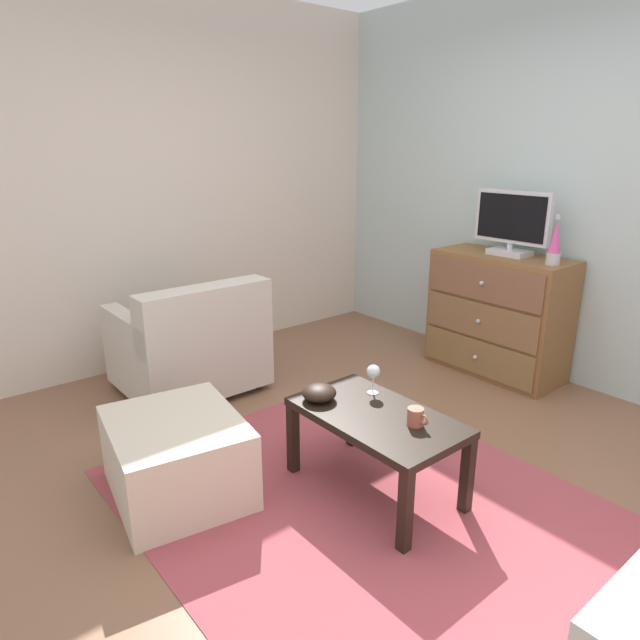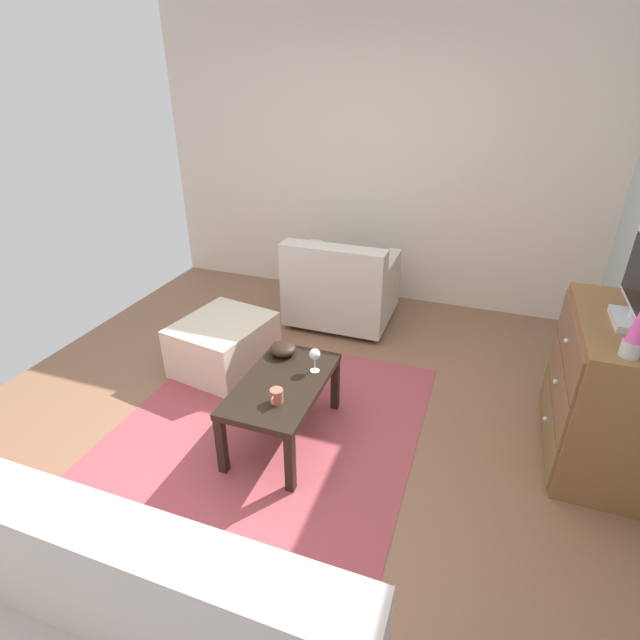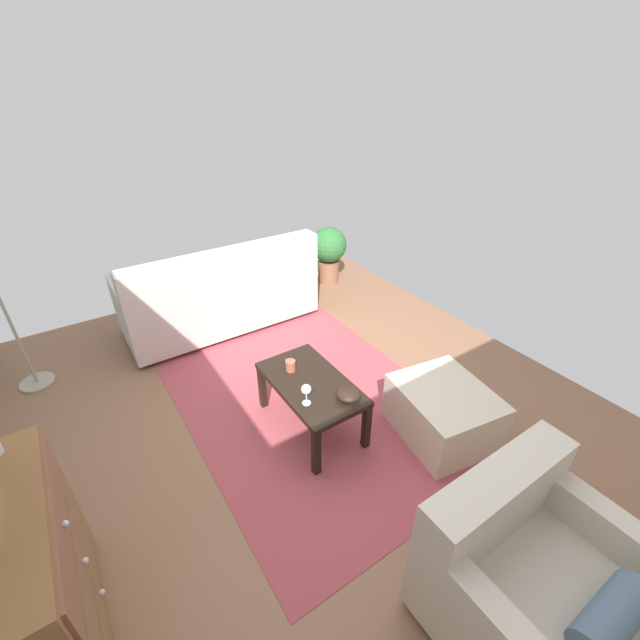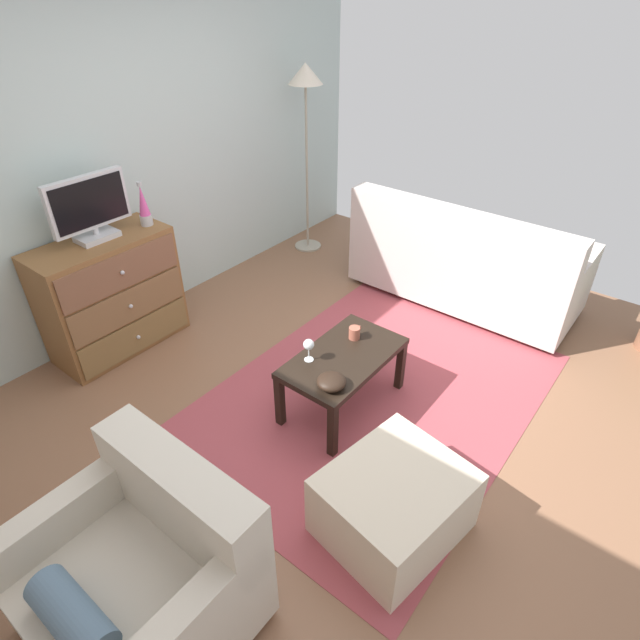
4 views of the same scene
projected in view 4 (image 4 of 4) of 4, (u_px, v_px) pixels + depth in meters
ground_plane at (335, 402)px, 3.59m from camera, size 5.33×4.55×0.05m
wall_accent_rear at (121, 147)px, 3.83m from camera, size 5.33×0.12×2.77m
area_rug at (375, 395)px, 3.60m from camera, size 2.60×1.90×0.01m
dresser at (112, 295)px, 3.86m from camera, size 0.99×0.49×0.90m
tv at (90, 208)px, 3.50m from camera, size 0.57×0.18×0.45m
lava_lamp at (144, 206)px, 3.75m from camera, size 0.09×0.09×0.33m
coffee_table at (343, 363)px, 3.32m from camera, size 0.85×0.48×0.43m
wine_glass at (309, 345)px, 3.19m from camera, size 0.07×0.07×0.16m
mug at (355, 333)px, 3.42m from camera, size 0.11×0.08×0.08m
bowl_decorative at (331, 382)px, 3.02m from camera, size 0.18×0.18×0.08m
couch_large at (464, 264)px, 4.47m from camera, size 0.85×1.93×0.93m
armchair at (144, 573)px, 2.19m from camera, size 0.80×0.90×0.80m
ottoman at (394, 504)px, 2.63m from camera, size 0.79×0.71×0.40m
standing_lamp at (306, 93)px, 4.69m from camera, size 0.32×0.32×1.81m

